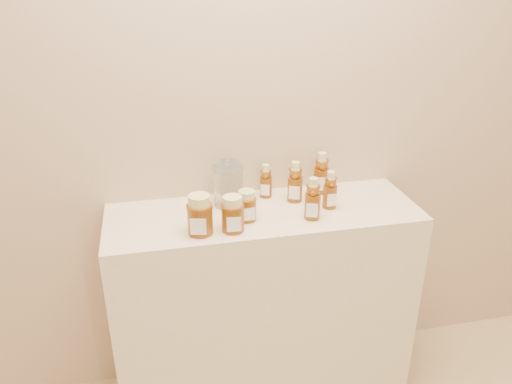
{
  "coord_description": "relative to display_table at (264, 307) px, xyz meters",
  "views": [
    {
      "loc": [
        -0.4,
        -0.11,
        1.76
      ],
      "look_at": [
        -0.04,
        1.52,
        1.0
      ],
      "focal_mm": 35.0,
      "sensor_mm": 36.0,
      "label": 1
    }
  ],
  "objects": [
    {
      "name": "bear_bottle_front_right",
      "position": [
        0.26,
        -0.02,
        0.53
      ],
      "size": [
        0.06,
        0.06,
        0.17
      ],
      "primitive_type": null,
      "rotation": [
        0.0,
        0.0,
        -0.02
      ],
      "color": "#5F2D07",
      "rests_on": "display_table"
    },
    {
      "name": "glass_canister",
      "position": [
        -0.12,
        0.09,
        0.54
      ],
      "size": [
        0.14,
        0.14,
        0.19
      ],
      "primitive_type": null,
      "rotation": [
        0.0,
        0.0,
        0.2
      ],
      "color": "white",
      "rests_on": "display_table"
    },
    {
      "name": "honey_jar_back",
      "position": [
        -0.08,
        -0.05,
        0.51
      ],
      "size": [
        0.08,
        0.08,
        0.12
      ],
      "primitive_type": null,
      "rotation": [
        0.0,
        0.0,
        0.06
      ],
      "color": "#5F2D07",
      "rests_on": "display_table"
    },
    {
      "name": "bear_bottle_back_right",
      "position": [
        0.27,
        0.13,
        0.55
      ],
      "size": [
        0.07,
        0.07,
        0.19
      ],
      "primitive_type": null,
      "rotation": [
        0.0,
        0.0,
        -0.12
      ],
      "color": "#5F2D07",
      "rests_on": "display_table"
    },
    {
      "name": "wall_back",
      "position": [
        0.0,
        0.2,
        0.9
      ],
      "size": [
        3.5,
        0.02,
        2.7
      ],
      "primitive_type": "cube",
      "color": "tan",
      "rests_on": "ground"
    },
    {
      "name": "bear_bottle_back_mid",
      "position": [
        0.14,
        0.07,
        0.54
      ],
      "size": [
        0.08,
        0.08,
        0.19
      ],
      "primitive_type": null,
      "rotation": [
        0.0,
        0.0,
        -0.37
      ],
      "color": "#5F2D07",
      "rests_on": "display_table"
    },
    {
      "name": "honey_jar_front",
      "position": [
        -0.14,
        -0.12,
        0.52
      ],
      "size": [
        0.09,
        0.09,
        0.13
      ],
      "primitive_type": null,
      "rotation": [
        0.0,
        0.0,
        -0.07
      ],
      "color": "#5F2D07",
      "rests_on": "display_table"
    },
    {
      "name": "bear_bottle_back_left",
      "position": [
        0.04,
        0.13,
        0.53
      ],
      "size": [
        0.07,
        0.07,
        0.16
      ],
      "primitive_type": null,
      "rotation": [
        0.0,
        0.0,
        -0.37
      ],
      "color": "#5F2D07",
      "rests_on": "display_table"
    },
    {
      "name": "honey_jar_left",
      "position": [
        -0.26,
        -0.11,
        0.52
      ],
      "size": [
        0.11,
        0.11,
        0.15
      ],
      "primitive_type": null,
      "rotation": [
        0.0,
        0.0,
        -0.27
      ],
      "color": "#5F2D07",
      "rests_on": "display_table"
    },
    {
      "name": "bear_bottle_front_left",
      "position": [
        0.16,
        -0.09,
        0.54
      ],
      "size": [
        0.08,
        0.08,
        0.18
      ],
      "primitive_type": null,
      "rotation": [
        0.0,
        0.0,
        -0.35
      ],
      "color": "#5F2D07",
      "rests_on": "display_table"
    },
    {
      "name": "display_table",
      "position": [
        0.0,
        0.0,
        0.0
      ],
      "size": [
        1.2,
        0.4,
        0.9
      ],
      "primitive_type": "cube",
      "color": "beige",
      "rests_on": "ground"
    }
  ]
}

